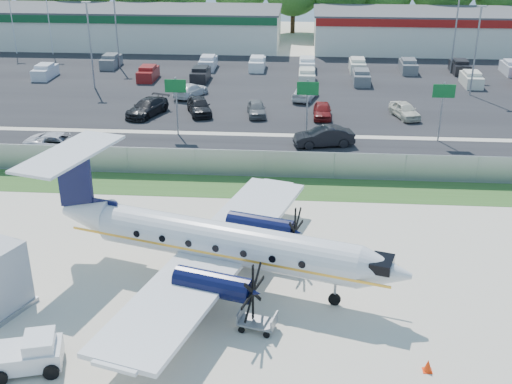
# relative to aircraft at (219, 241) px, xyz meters

# --- Properties ---
(ground) EXTENTS (170.00, 170.00, 0.00)m
(ground) POSITION_rel_aircraft_xyz_m (1.40, 0.44, -2.34)
(ground) COLOR beige
(ground) RESTS_ON ground
(grass_verge) EXTENTS (170.00, 4.00, 0.02)m
(grass_verge) POSITION_rel_aircraft_xyz_m (1.40, 12.44, -2.34)
(grass_verge) COLOR #2D561E
(grass_verge) RESTS_ON ground
(access_road) EXTENTS (170.00, 8.00, 0.02)m
(access_road) POSITION_rel_aircraft_xyz_m (1.40, 19.44, -2.33)
(access_road) COLOR black
(access_road) RESTS_ON ground
(parking_lot) EXTENTS (170.00, 32.00, 0.02)m
(parking_lot) POSITION_rel_aircraft_xyz_m (1.40, 40.44, -2.33)
(parking_lot) COLOR black
(parking_lot) RESTS_ON ground
(perimeter_fence) EXTENTS (120.00, 0.06, 1.99)m
(perimeter_fence) POSITION_rel_aircraft_xyz_m (1.40, 14.44, -1.34)
(perimeter_fence) COLOR gray
(perimeter_fence) RESTS_ON ground
(building_west) EXTENTS (46.40, 12.40, 5.24)m
(building_west) POSITION_rel_aircraft_xyz_m (-22.60, 62.42, 0.29)
(building_west) COLOR silver
(building_west) RESTS_ON ground
(building_east) EXTENTS (44.40, 12.40, 5.24)m
(building_east) POSITION_rel_aircraft_xyz_m (27.40, 62.42, 0.29)
(building_east) COLOR silver
(building_east) RESTS_ON ground
(sign_left) EXTENTS (1.80, 0.26, 5.00)m
(sign_left) POSITION_rel_aircraft_xyz_m (-6.60, 23.35, 1.27)
(sign_left) COLOR gray
(sign_left) RESTS_ON ground
(sign_mid) EXTENTS (1.80, 0.26, 5.00)m
(sign_mid) POSITION_rel_aircraft_xyz_m (4.40, 23.35, 1.27)
(sign_mid) COLOR gray
(sign_mid) RESTS_ON ground
(sign_right) EXTENTS (1.80, 0.26, 5.00)m
(sign_right) POSITION_rel_aircraft_xyz_m (15.40, 23.35, 1.27)
(sign_right) COLOR gray
(sign_right) RESTS_ON ground
(flagpole_west) EXTENTS (1.06, 0.12, 10.00)m
(flagpole_west) POSITION_rel_aircraft_xyz_m (-34.52, 55.44, 3.30)
(flagpole_west) COLOR silver
(flagpole_west) RESTS_ON ground
(flagpole_east) EXTENTS (1.06, 0.12, 10.00)m
(flagpole_east) POSITION_rel_aircraft_xyz_m (-29.52, 55.44, 3.30)
(flagpole_east) COLOR silver
(flagpole_east) RESTS_ON ground
(light_pole_nw) EXTENTS (0.90, 0.35, 9.09)m
(light_pole_nw) POSITION_rel_aircraft_xyz_m (-18.60, 38.44, 2.89)
(light_pole_nw) COLOR gray
(light_pole_nw) RESTS_ON ground
(light_pole_ne) EXTENTS (0.90, 0.35, 9.09)m
(light_pole_ne) POSITION_rel_aircraft_xyz_m (21.40, 38.44, 2.89)
(light_pole_ne) COLOR gray
(light_pole_ne) RESTS_ON ground
(light_pole_sw) EXTENTS (0.90, 0.35, 9.09)m
(light_pole_sw) POSITION_rel_aircraft_xyz_m (-18.60, 48.44, 2.89)
(light_pole_sw) COLOR gray
(light_pole_sw) RESTS_ON ground
(light_pole_se) EXTENTS (0.90, 0.35, 9.09)m
(light_pole_se) POSITION_rel_aircraft_xyz_m (21.40, 48.44, 2.89)
(light_pole_se) COLOR gray
(light_pole_se) RESTS_ON ground
(tree_line) EXTENTS (112.00, 6.00, 14.00)m
(tree_line) POSITION_rel_aircraft_xyz_m (1.40, 74.44, -2.34)
(tree_line) COLOR #29601C
(tree_line) RESTS_ON ground
(aircraft) EXTENTS (19.85, 19.39, 6.07)m
(aircraft) POSITION_rel_aircraft_xyz_m (0.00, 0.00, 0.00)
(aircraft) COLOR silver
(aircraft) RESTS_ON ground
(pushback_tug) EXTENTS (3.16, 2.64, 1.52)m
(pushback_tug) POSITION_rel_aircraft_xyz_m (-7.02, -7.41, -1.62)
(pushback_tug) COLOR silver
(pushback_tug) RESTS_ON ground
(baggage_cart_near) EXTENTS (2.25, 1.59, 1.08)m
(baggage_cart_near) POSITION_rel_aircraft_xyz_m (-0.45, 2.41, -1.84)
(baggage_cart_near) COLOR gray
(baggage_cart_near) RESTS_ON ground
(baggage_cart_far) EXTENTS (1.91, 1.42, 0.90)m
(baggage_cart_far) POSITION_rel_aircraft_xyz_m (2.24, -4.02, -1.93)
(baggage_cart_far) COLOR gray
(baggage_cart_far) RESTS_ON ground
(cone_nose) EXTENTS (0.40, 0.40, 0.57)m
(cone_nose) POSITION_rel_aircraft_xyz_m (9.56, -6.39, -2.08)
(cone_nose) COLOR #FF3208
(cone_nose) RESTS_ON ground
(cone_starboard_wing) EXTENTS (0.39, 0.39, 0.55)m
(cone_starboard_wing) POSITION_rel_aircraft_xyz_m (2.48, 5.59, -2.08)
(cone_starboard_wing) COLOR #FF3208
(cone_starboard_wing) RESTS_ON ground
(road_car_west) EXTENTS (5.71, 2.94, 1.54)m
(road_car_west) POSITION_rel_aircraft_xyz_m (-15.07, 18.35, -2.34)
(road_car_west) COLOR silver
(road_car_west) RESTS_ON ground
(road_car_mid) EXTENTS (5.13, 2.75, 1.61)m
(road_car_mid) POSITION_rel_aircraft_xyz_m (5.82, 21.45, -2.34)
(road_car_mid) COLOR black
(road_car_mid) RESTS_ON ground
(parked_car_a) EXTENTS (3.81, 5.71, 1.54)m
(parked_car_a) POSITION_rel_aircraft_xyz_m (-10.52, 28.81, -2.34)
(parked_car_a) COLOR black
(parked_car_a) RESTS_ON ground
(parked_car_b) EXTENTS (3.29, 5.09, 1.61)m
(parked_car_b) POSITION_rel_aircraft_xyz_m (-5.72, 29.60, -2.34)
(parked_car_b) COLOR black
(parked_car_b) RESTS_ON ground
(parked_car_c) EXTENTS (2.20, 4.24, 1.38)m
(parked_car_c) POSITION_rel_aircraft_xyz_m (-0.28, 29.49, -2.34)
(parked_car_c) COLOR #595B5E
(parked_car_c) RESTS_ON ground
(parked_car_d) EXTENTS (1.65, 4.09, 1.39)m
(parked_car_d) POSITION_rel_aircraft_xyz_m (5.86, 29.27, -2.34)
(parked_car_d) COLOR maroon
(parked_car_d) RESTS_ON ground
(parked_car_e) EXTENTS (2.88, 4.54, 1.44)m
(parked_car_e) POSITION_rel_aircraft_xyz_m (13.49, 29.88, -2.34)
(parked_car_e) COLOR beige
(parked_car_e) RESTS_ON ground
(parked_car_f) EXTENTS (3.60, 5.09, 1.37)m
(parked_car_f) POSITION_rel_aircraft_xyz_m (-7.57, 35.69, -2.34)
(parked_car_f) COLOR silver
(parked_car_f) RESTS_ON ground
(parked_car_g) EXTENTS (2.99, 5.00, 1.59)m
(parked_car_g) POSITION_rel_aircraft_xyz_m (4.25, 35.54, -2.34)
(parked_car_g) COLOR silver
(parked_car_g) RESTS_ON ground
(far_parking_rows) EXTENTS (56.00, 10.00, 1.60)m
(far_parking_rows) POSITION_rel_aircraft_xyz_m (1.40, 45.44, -2.34)
(far_parking_rows) COLOR gray
(far_parking_rows) RESTS_ON ground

